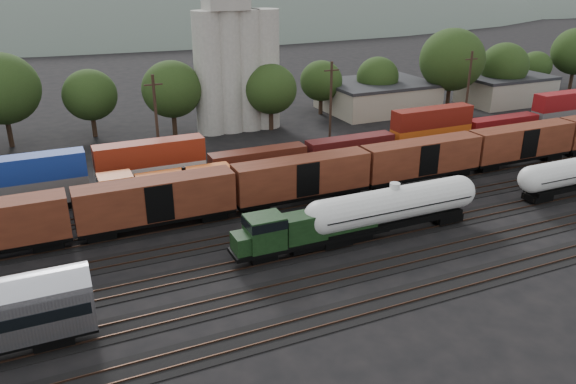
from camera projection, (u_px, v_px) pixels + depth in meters
name	position (u px, v px, depth m)	size (l,w,h in m)	color
ground	(327.00, 221.00, 56.47)	(600.00, 600.00, 0.00)	black
tracks	(327.00, 221.00, 56.45)	(180.00, 33.20, 0.20)	black
green_locomotive	(303.00, 229.00, 49.43)	(14.97, 2.64, 3.96)	black
tank_car_a	(393.00, 206.00, 52.80)	(18.57, 3.32, 4.87)	silver
orange_locomotive	(158.00, 188.00, 58.42)	(16.68, 2.78, 4.17)	black
boxcar_string	(157.00, 200.00, 53.49)	(138.20, 2.90, 4.20)	black
container_wall	(319.00, 146.00, 70.67)	(174.04, 2.60, 5.80)	black
grain_silo	(236.00, 57.00, 83.96)	(13.40, 5.00, 29.00)	#A7A499
industrial_sheds	(260.00, 112.00, 87.85)	(119.38, 17.26, 5.10)	#9E937F
tree_band	(176.00, 84.00, 83.06)	(165.71, 20.47, 14.21)	black
utility_poles	(249.00, 113.00, 72.75)	(122.20, 0.36, 12.00)	black
distant_hills	(133.00, 58.00, 293.15)	(860.00, 286.00, 130.00)	#59665B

